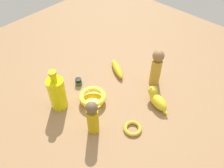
% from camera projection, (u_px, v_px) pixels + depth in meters
% --- Properties ---
extents(ground, '(2.00, 2.00, 0.00)m').
position_uv_depth(ground, '(112.00, 96.00, 1.16)').
color(ground, '#936D47').
extents(banana, '(0.16, 0.11, 0.04)m').
position_uv_depth(banana, '(117.00, 69.00, 1.28)').
color(banana, gold).
rests_on(banana, ground).
extents(bangle, '(0.08, 0.08, 0.02)m').
position_uv_depth(bangle, '(133.00, 128.00, 1.02)').
color(bangle, gold).
rests_on(bangle, ground).
extents(cat_figurine, '(0.15, 0.09, 0.09)m').
position_uv_depth(cat_figurine, '(157.00, 99.00, 1.10)').
color(cat_figurine, gold).
rests_on(cat_figurine, ground).
extents(bowl, '(0.13, 0.13, 0.05)m').
position_uv_depth(bowl, '(93.00, 98.00, 1.12)').
color(bowl, yellow).
rests_on(bowl, ground).
extents(bottle_tall, '(0.08, 0.08, 0.22)m').
position_uv_depth(bottle_tall, '(57.00, 93.00, 1.06)').
color(bottle_tall, yellow).
rests_on(bottle_tall, ground).
extents(person_figure_child, '(0.07, 0.07, 0.21)m').
position_uv_depth(person_figure_child, '(156.00, 67.00, 1.15)').
color(person_figure_child, gold).
rests_on(person_figure_child, ground).
extents(nail_polish_jar, '(0.04, 0.04, 0.04)m').
position_uv_depth(nail_polish_jar, '(78.00, 82.00, 1.21)').
color(nail_polish_jar, '#265628').
rests_on(nail_polish_jar, ground).
extents(person_figure_adult, '(0.07, 0.07, 0.18)m').
position_uv_depth(person_figure_adult, '(93.00, 117.00, 0.96)').
color(person_figure_adult, '#B9970F').
rests_on(person_figure_adult, ground).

